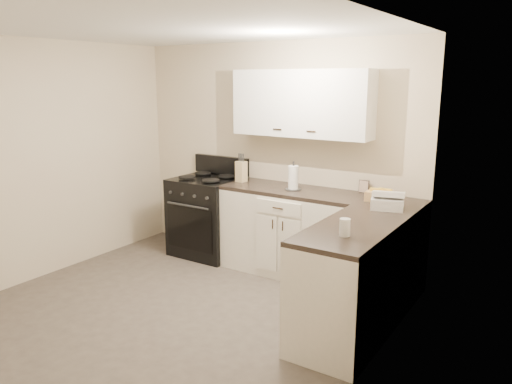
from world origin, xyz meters
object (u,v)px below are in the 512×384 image
Objects in this scene: stove at (208,217)px; countertop_grill at (388,203)px; wicker_basket at (381,196)px; paper_towel at (293,178)px; knife_block at (241,172)px.

stove is 3.35× the size of countertop_grill.
wicker_basket is at bearing 106.13° from countertop_grill.
wicker_basket is at bearing 0.55° from stove.
paper_towel is 1.12m from countertop_grill.
stove is 2.19m from wicker_basket.
stove is 1.32m from paper_towel.
knife_block reaches higher than countertop_grill.
stove is 3.67× the size of paper_towel.
wicker_basket is (2.12, 0.02, 0.53)m from stove.
stove is at bearing -179.45° from wicker_basket.
paper_towel is at bearing 3.21° from knife_block.
paper_towel is 0.91× the size of countertop_grill.
paper_towel is at bearing 153.72° from countertop_grill.
knife_block is at bearing 156.43° from countertop_grill.
paper_towel is (1.17, 0.00, 0.61)m from stove.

